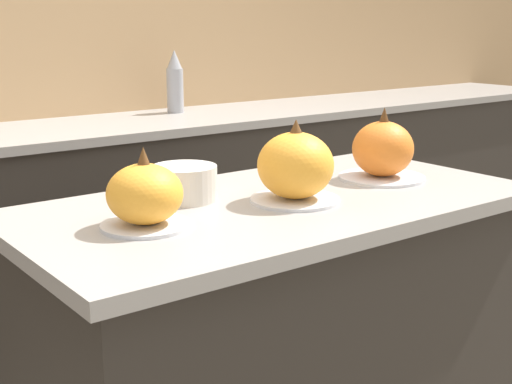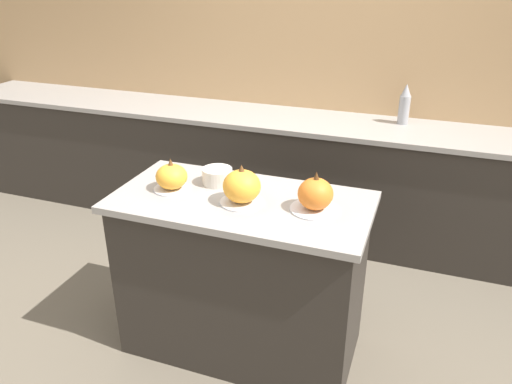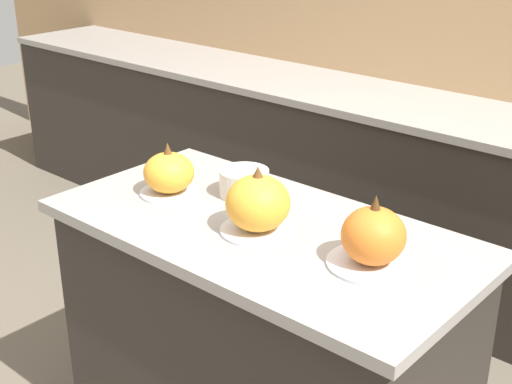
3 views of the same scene
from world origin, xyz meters
The scene contains 9 objects.
ground_plane centered at (0.00, 0.00, 0.00)m, with size 12.00×12.00×0.00m, color #665B4C.
wall_back centered at (0.00, 1.70, 1.25)m, with size 8.00×0.06×2.50m.
kitchen_island centered at (0.00, 0.00, 0.45)m, with size 1.25×0.64×0.89m.
back_counter centered at (0.00, 1.37, 0.45)m, with size 6.00×0.60×0.90m.
pumpkin_cake_left centered at (-0.36, -0.02, 0.96)m, with size 0.19×0.19×0.17m.
pumpkin_cake_center centered at (0.02, -0.04, 0.97)m, with size 0.21×0.21×0.19m.
pumpkin_cake_right centered at (0.36, 0.01, 0.97)m, with size 0.23×0.23×0.19m.
bottle_tall centered at (0.62, 1.51, 1.03)m, with size 0.08×0.08×0.28m.
mixing_bowl centered at (-0.18, 0.13, 0.93)m, with size 0.15×0.15×0.08m.
Camera 2 is at (0.81, -2.01, 1.94)m, focal length 35.00 mm.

